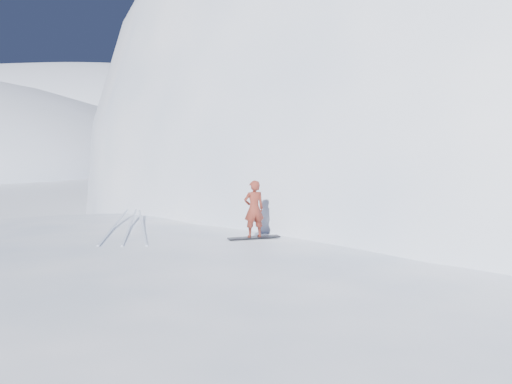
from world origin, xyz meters
TOP-DOWN VIEW (x-y plane):
  - near_ridge at (1.00, 3.00)m, footprint 36.00×28.00m
  - peak_shoulder at (10.00, 20.00)m, footprint 28.00×24.00m
  - far_ridge_c at (-40.00, 110.00)m, footprint 140.00×90.00m
  - wind_bumps at (-0.56, 2.12)m, footprint 16.00×14.40m
  - snowboard at (2.99, 3.83)m, footprint 1.40×0.76m
  - snowboarder at (2.99, 3.83)m, footprint 0.64×0.54m
  - board_tracks at (-0.82, 5.54)m, footprint 2.20×5.93m

SIDE VIEW (x-z plane):
  - near_ridge at x=1.00m, z-range -2.40..2.40m
  - peak_shoulder at x=10.00m, z-range -9.00..9.00m
  - far_ridge_c at x=-40.00m, z-range -18.00..18.00m
  - wind_bumps at x=-0.56m, z-range -0.50..0.50m
  - snowboard at x=2.99m, z-range 2.40..2.42m
  - board_tracks at x=-0.82m, z-range 2.40..2.44m
  - snowboarder at x=2.99m, z-range 2.42..3.92m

